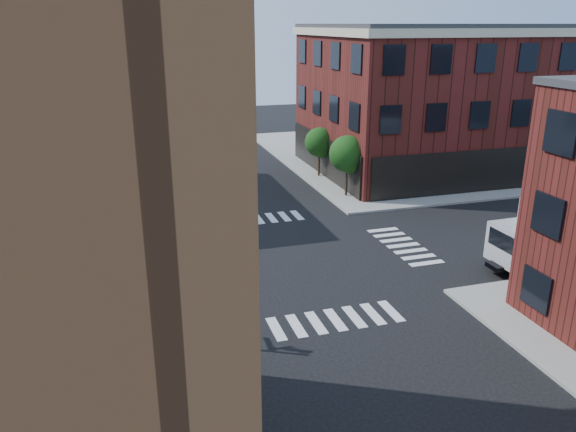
# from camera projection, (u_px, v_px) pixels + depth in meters

# --- Properties ---
(ground) EXTENTS (120.00, 120.00, 0.00)m
(ground) POSITION_uv_depth(u_px,v_px,m) (289.00, 259.00, 30.94)
(ground) COLOR black
(ground) RESTS_ON ground
(sidewalk_ne) EXTENTS (30.00, 30.00, 0.15)m
(sidewalk_ne) POSITION_uv_depth(u_px,v_px,m) (430.00, 154.00, 55.67)
(sidewalk_ne) COLOR gray
(sidewalk_ne) RESTS_ON ground
(building_ne) EXTENTS (25.00, 16.00, 12.00)m
(building_ne) POSITION_uv_depth(u_px,v_px,m) (460.00, 100.00, 49.08)
(building_ne) COLOR #431610
(building_ne) RESTS_ON ground
(tree_near) EXTENTS (2.69, 2.69, 4.49)m
(tree_near) POSITION_uv_depth(u_px,v_px,m) (348.00, 156.00, 41.01)
(tree_near) COLOR black
(tree_near) RESTS_ON ground
(tree_far) EXTENTS (2.43, 2.43, 4.07)m
(tree_far) POSITION_uv_depth(u_px,v_px,m) (320.00, 144.00, 46.53)
(tree_far) COLOR black
(tree_far) RESTS_ON ground
(signal_pole) EXTENTS (1.29, 1.24, 4.60)m
(signal_pole) POSITION_uv_depth(u_px,v_px,m) (175.00, 277.00, 22.12)
(signal_pole) COLOR black
(signal_pole) RESTS_ON ground
(box_truck) EXTENTS (8.19, 2.65, 3.68)m
(box_truck) POSITION_uv_depth(u_px,v_px,m) (567.00, 232.00, 29.58)
(box_truck) COLOR white
(box_truck) RESTS_ON ground
(traffic_cone) EXTENTS (0.50, 0.50, 0.79)m
(traffic_cone) POSITION_uv_depth(u_px,v_px,m) (242.00, 299.00, 25.63)
(traffic_cone) COLOR orange
(traffic_cone) RESTS_ON ground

